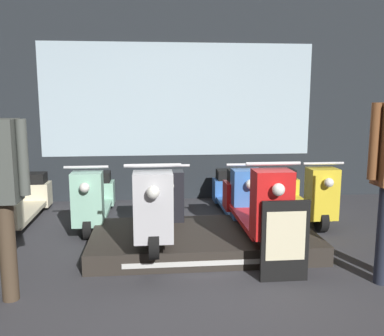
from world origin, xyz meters
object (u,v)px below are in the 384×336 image
scooter_display_right (254,202)px  price_sign_board (285,241)px  scooter_backrow_4 (302,194)px  scooter_backrow_3 (235,195)px  scooter_backrow_0 (22,200)px  scooter_backrow_1 (95,198)px  scooter_display_left (153,205)px  scooter_backrow_2 (166,197)px

scooter_display_right → price_sign_board: bearing=-84.5°
scooter_backrow_4 → scooter_display_right: bearing=-129.3°
scooter_backrow_3 → scooter_backrow_4: bearing=0.0°
scooter_backrow_0 → scooter_backrow_4: bearing=0.0°
scooter_backrow_0 → scooter_backrow_3: bearing=0.0°
scooter_backrow_1 → scooter_backrow_3: (1.82, 0.00, 0.00)m
scooter_backrow_1 → scooter_backrow_4: size_ratio=1.00×
scooter_backrow_4 → price_sign_board: size_ratio=2.48×
scooter_display_left → scooter_backrow_2: size_ratio=1.00×
scooter_backrow_2 → scooter_backrow_1: bearing=180.0°
scooter_backrow_2 → scooter_backrow_3: bearing=0.0°
scooter_display_left → scooter_backrow_3: size_ratio=1.00×
scooter_display_left → scooter_backrow_3: bearing=46.8°
scooter_display_left → scooter_backrow_2: scooter_display_left is taller
scooter_display_left → scooter_backrow_1: scooter_display_left is taller
scooter_backrow_1 → scooter_backrow_2: size_ratio=1.00×
scooter_backrow_2 → scooter_backrow_4: bearing=0.0°
scooter_backrow_1 → scooter_backrow_4: same height
scooter_backrow_0 → scooter_backrow_3: 2.73m
scooter_display_right → scooter_display_left: bearing=180.0°
scooter_backrow_0 → price_sign_board: (2.77, -1.97, 0.05)m
scooter_display_right → price_sign_board: 0.83m
scooter_backrow_3 → scooter_backrow_4: same height
scooter_backrow_3 → price_sign_board: bearing=-88.9°
scooter_backrow_4 → scooter_backrow_1: bearing=180.0°
scooter_backrow_1 → scooter_backrow_4: (2.73, 0.00, 0.00)m
scooter_backrow_4 → price_sign_board: (-0.87, -1.97, 0.05)m
scooter_backrow_2 → price_sign_board: scooter_backrow_2 is taller
scooter_backrow_1 → scooter_backrow_2: bearing=0.0°
scooter_display_left → scooter_display_right: size_ratio=1.00×
scooter_backrow_3 → scooter_backrow_0: bearing=180.0°
scooter_backrow_2 → price_sign_board: 2.19m
scooter_backrow_4 → scooter_backrow_2: bearing=180.0°
scooter_backrow_0 → scooter_backrow_1: bearing=0.0°
scooter_backrow_0 → scooter_display_left: bearing=-35.3°
scooter_display_left → scooter_backrow_1: 1.38m
scooter_backrow_1 → scooter_backrow_2: 0.91m
scooter_backrow_0 → scooter_backrow_4: 3.64m
scooter_backrow_0 → price_sign_board: size_ratio=2.48×
scooter_backrow_2 → price_sign_board: (0.95, -1.97, 0.05)m
scooter_display_left → scooter_backrow_2: (0.18, 1.16, -0.19)m
scooter_backrow_2 → scooter_display_right: bearing=-53.2°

